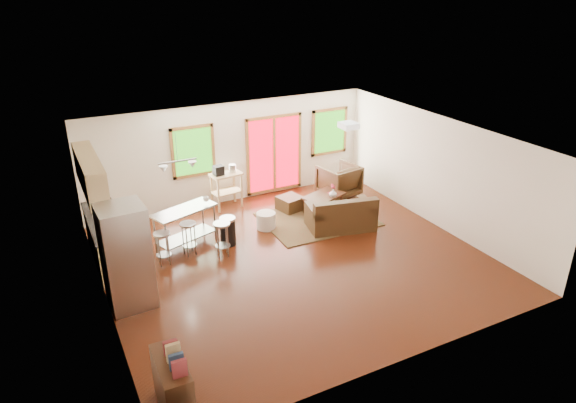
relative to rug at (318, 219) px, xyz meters
name	(u,v)px	position (x,y,z in m)	size (l,w,h in m)	color
floor	(294,259)	(-1.39, -1.43, -0.02)	(7.50, 7.00, 0.02)	#331207
ceiling	(295,139)	(-1.39, -1.43, 2.60)	(7.50, 7.00, 0.02)	white
back_wall	(231,153)	(-1.39, 2.08, 1.29)	(7.50, 0.02, 2.60)	white
left_wall	(98,243)	(-5.15, -1.43, 1.29)	(0.02, 7.00, 2.60)	white
right_wall	(439,172)	(2.37, -1.43, 1.29)	(0.02, 7.00, 2.60)	white
front_wall	(408,290)	(-1.39, -4.94, 1.29)	(7.50, 0.02, 2.60)	white
window_left	(193,152)	(-2.39, 2.03, 1.49)	(1.10, 0.05, 1.30)	#1E5C0F
french_doors	(274,154)	(-0.19, 2.03, 1.09)	(1.60, 0.05, 2.10)	#BD0115
window_right	(329,131)	(1.51, 2.03, 1.49)	(1.10, 0.05, 1.30)	#1E5C0F
rug	(318,219)	(0.00, 0.00, 0.00)	(2.58, 1.99, 0.03)	#3B532F
loveseat	(341,216)	(0.25, -0.65, 0.31)	(1.67, 1.16, 0.81)	#311F0F
coffee_table	(324,197)	(0.40, 0.39, 0.35)	(1.21, 0.96, 0.42)	#331B0E
armchair	(339,179)	(1.24, 1.04, 0.46)	(0.93, 0.87, 0.96)	#311F0F
ottoman	(290,204)	(-0.35, 0.79, 0.17)	(0.55, 0.55, 0.36)	#311F0F
pouf	(266,220)	(-1.31, 0.15, 0.18)	(0.45, 0.45, 0.39)	beige
vase	(333,192)	(0.57, 0.24, 0.51)	(0.20, 0.21, 0.34)	silver
book	(329,190)	(0.54, 0.37, 0.52)	(0.19, 0.02, 0.26)	maroon
cabinets	(102,221)	(-4.87, 0.27, 0.91)	(0.64, 2.24, 2.30)	tan
refrigerator	(127,257)	(-4.73, -1.51, 0.95)	(0.82, 0.78, 1.93)	#B7BABC
island	(185,221)	(-3.22, 0.15, 0.59)	(1.50, 0.99, 0.88)	#B7BABC
cup	(206,198)	(-2.71, 0.20, 1.00)	(0.13, 0.11, 0.13)	white
bar_stool_a	(162,241)	(-3.86, -0.39, 0.52)	(0.35, 0.35, 0.72)	#B7BABC
bar_stool_b	(188,231)	(-3.27, -0.24, 0.53)	(0.40, 0.40, 0.73)	#B7BABC
bar_stool_c	(222,231)	(-2.66, -0.60, 0.55)	(0.42, 0.42, 0.76)	#B7BABC
trash_can	(228,231)	(-2.38, -0.19, 0.31)	(0.42, 0.42, 0.65)	black
kitchen_cart	(225,178)	(-1.71, 1.70, 0.78)	(0.81, 0.57, 1.16)	tan
bookshelf	(173,386)	(-4.73, -4.33, 0.42)	(0.39, 0.95, 1.11)	#331B0E
ceiling_flush	(349,125)	(0.21, -0.83, 2.52)	(0.35, 0.35, 0.12)	white
pendant_light	(178,166)	(-3.29, 0.07, 1.88)	(0.80, 0.18, 0.79)	gray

